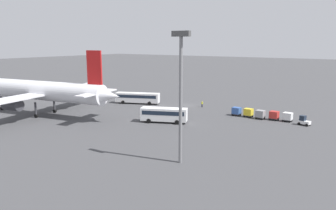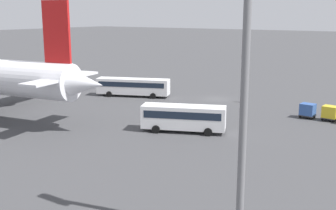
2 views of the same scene
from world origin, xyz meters
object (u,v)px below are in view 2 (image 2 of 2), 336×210
at_px(cargo_cart_yellow, 330,112).
at_px(cargo_cart_blue, 308,110).
at_px(shuttle_bus_far, 184,116).
at_px(worker_person, 242,97).
at_px(shuttle_bus_near, 133,86).

xyz_separation_m(cargo_cart_yellow, cargo_cart_blue, (2.99, 0.13, 0.00)).
distance_m(shuttle_bus_far, worker_person, 20.39).
xyz_separation_m(shuttle_bus_far, worker_person, (1.22, -20.32, -1.09)).
height_order(shuttle_bus_far, worker_person, shuttle_bus_far).
height_order(shuttle_bus_near, cargo_cart_yellow, shuttle_bus_near).
bearing_deg(worker_person, shuttle_bus_far, 93.42).
relative_size(worker_person, cargo_cart_blue, 0.82).
bearing_deg(cargo_cart_blue, cargo_cart_yellow, -177.57).
xyz_separation_m(shuttle_bus_far, cargo_cart_yellow, (-13.81, -15.66, -0.77)).
relative_size(shuttle_bus_far, cargo_cart_yellow, 4.97).
height_order(worker_person, cargo_cart_yellow, cargo_cart_yellow).
relative_size(worker_person, cargo_cart_yellow, 0.82).
bearing_deg(shuttle_bus_near, worker_person, 176.32).
bearing_deg(shuttle_bus_near, shuttle_bus_far, 121.63).
distance_m(shuttle_bus_near, cargo_cart_blue, 30.21).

